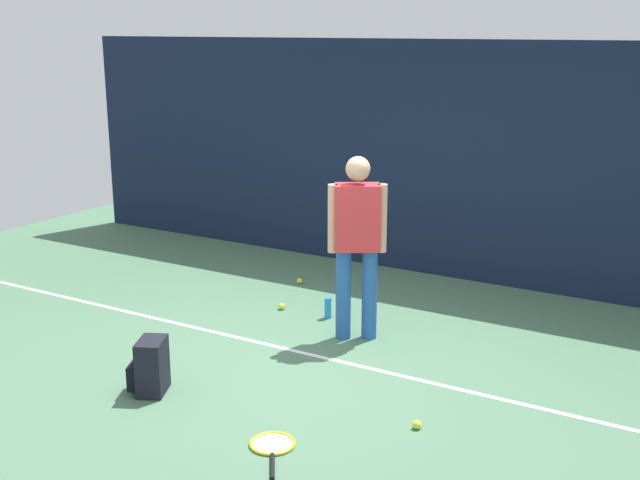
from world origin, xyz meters
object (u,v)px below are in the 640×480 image
at_px(tennis_racket, 272,446).
at_px(tennis_player, 357,237).
at_px(tennis_ball_near_player, 282,306).
at_px(tennis_ball_by_fence, 300,281).
at_px(backpack, 150,367).
at_px(tennis_ball_mid_court, 417,425).
at_px(water_bottle, 328,308).

bearing_deg(tennis_racket, tennis_player, -21.49).
relative_size(tennis_player, tennis_ball_near_player, 25.76).
bearing_deg(tennis_ball_by_fence, backpack, -81.53).
bearing_deg(tennis_ball_near_player, tennis_ball_mid_court, -36.20).
distance_m(tennis_racket, tennis_ball_near_player, 2.77).
distance_m(tennis_ball_by_fence, water_bottle, 1.13).
bearing_deg(tennis_ball_by_fence, tennis_player, -40.41).
distance_m(tennis_ball_near_player, tennis_ball_mid_court, 2.73).
relative_size(tennis_ball_by_fence, tennis_ball_mid_court, 1.00).
distance_m(tennis_racket, tennis_ball_mid_court, 1.06).
relative_size(tennis_ball_by_fence, water_bottle, 0.32).
relative_size(backpack, water_bottle, 2.11).
height_order(tennis_player, tennis_ball_by_fence, tennis_player).
xyz_separation_m(tennis_racket, backpack, (-1.30, 0.24, 0.20)).
bearing_deg(tennis_racket, water_bottle, -12.35).
bearing_deg(backpack, water_bottle, 144.76).
distance_m(backpack, tennis_ball_mid_court, 2.13).
height_order(tennis_ball_by_fence, tennis_ball_mid_court, same).
relative_size(tennis_ball_near_player, tennis_ball_by_fence, 1.00).
distance_m(tennis_ball_near_player, tennis_ball_by_fence, 0.86).
height_order(tennis_player, water_bottle, tennis_player).
xyz_separation_m(backpack, tennis_ball_near_player, (-0.15, 2.12, -0.18)).
bearing_deg(backpack, tennis_racket, 54.47).
bearing_deg(tennis_ball_mid_court, tennis_player, 132.11).
bearing_deg(tennis_ball_mid_court, backpack, -166.19).
bearing_deg(tennis_ball_mid_court, water_bottle, 135.62).
relative_size(backpack, tennis_ball_mid_court, 6.67).
xyz_separation_m(backpack, tennis_ball_mid_court, (2.06, 0.51, -0.18)).
bearing_deg(water_bottle, tennis_racket, -68.79).
height_order(tennis_racket, tennis_ball_by_fence, tennis_ball_by_fence).
relative_size(backpack, tennis_ball_by_fence, 6.67).
bearing_deg(tennis_ball_near_player, tennis_racket, -58.35).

